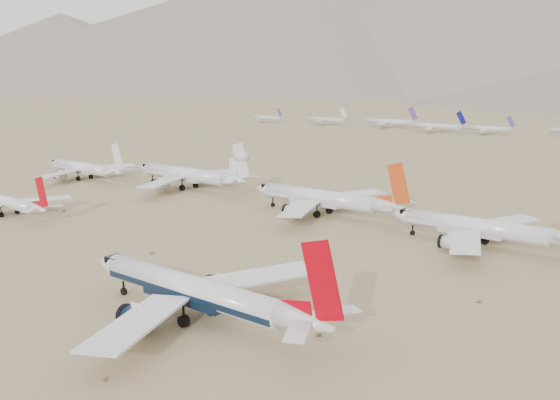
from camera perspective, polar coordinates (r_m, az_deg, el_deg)
ground at (r=111.71m, az=-7.29°, el=-9.31°), size 7000.00×7000.00×0.00m
main_airliner at (r=101.95m, az=-7.27°, el=-8.42°), size 50.76×49.58×17.91m
second_airliner at (r=191.68m, az=-23.48°, el=-0.26°), size 37.22×36.38×13.20m
row2_gold_tail at (r=151.10m, az=18.13°, el=-2.49°), size 45.40×44.40×16.16m
row2_orange_tail at (r=176.14m, az=4.16°, el=0.10°), size 48.74×47.68×17.39m
row2_white_trijet at (r=218.01m, az=-8.12°, el=2.30°), size 51.09×49.93×18.10m
row2_white_twin at (r=247.54m, az=-17.41°, el=2.77°), size 43.59×42.65×15.57m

